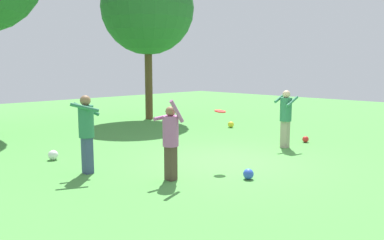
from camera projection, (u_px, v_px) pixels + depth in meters
name	position (u px, v px, depth m)	size (l,w,h in m)	color
ground_plane	(227.00, 161.00, 9.77)	(40.00, 40.00, 0.00)	#4C9342
person_thrower	(171.00, 137.00, 8.04)	(0.55, 0.49, 1.75)	#4C382D
person_catcher	(286.00, 114.00, 11.30)	(0.59, 0.49, 1.72)	gray
person_bystander	(86.00, 127.00, 8.54)	(0.77, 0.74, 1.78)	#38476B
frisbee	(220.00, 111.00, 9.05)	(0.31, 0.31, 0.06)	red
ball_red	(305.00, 139.00, 12.20)	(0.20, 0.20, 0.20)	red
ball_white	(53.00, 155.00, 9.90)	(0.26, 0.26, 0.26)	white
ball_yellow	(231.00, 125.00, 15.15)	(0.25, 0.25, 0.25)	yellow
ball_blue	(248.00, 174.00, 8.21)	(0.23, 0.23, 0.23)	blue
tree_right	(148.00, 8.00, 16.94)	(4.13, 4.13, 7.06)	brown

